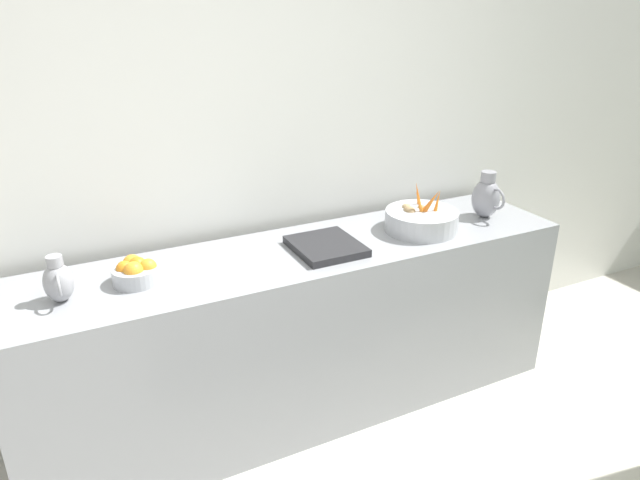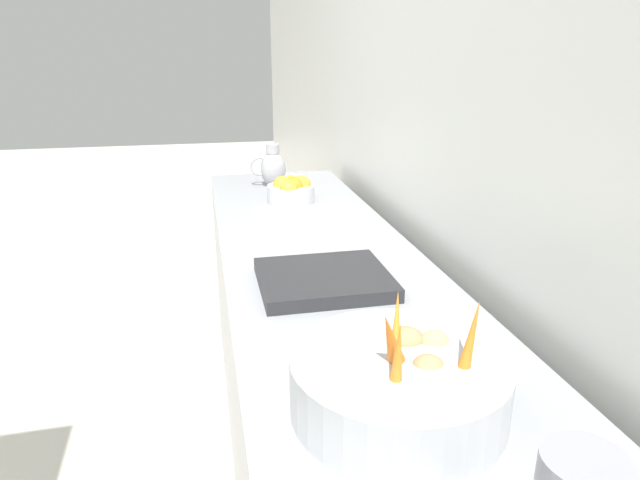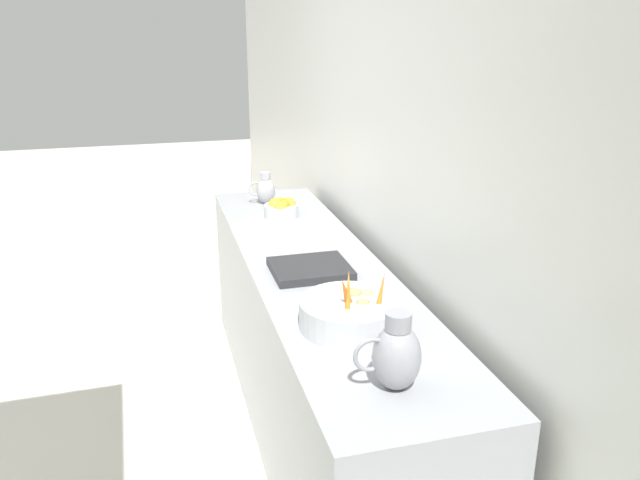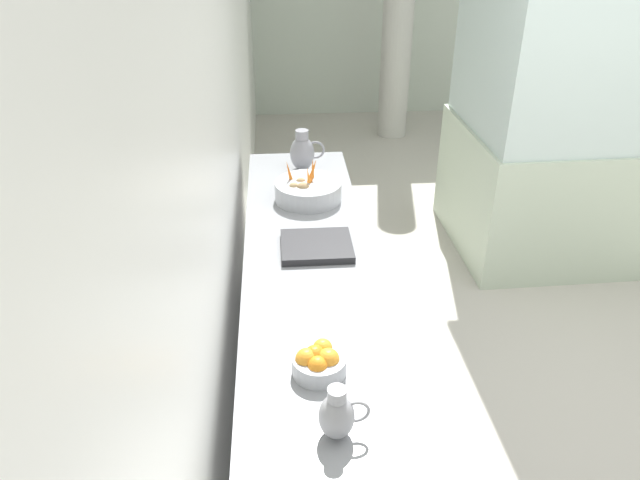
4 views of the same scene
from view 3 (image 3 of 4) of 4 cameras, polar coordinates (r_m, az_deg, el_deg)
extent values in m
cube|color=silver|center=(2.48, 11.86, 7.64)|extent=(0.10, 9.08, 3.00)
cube|color=gray|center=(3.15, -0.45, -9.80)|extent=(0.61, 2.69, 0.90)
cylinder|color=#ADAFB5|center=(2.36, 2.67, -6.55)|extent=(0.37, 0.37, 0.11)
torus|color=#ADAFB5|center=(2.38, 2.65, -7.56)|extent=(0.22, 0.22, 0.01)
cone|color=orange|center=(2.34, 2.52, -4.29)|extent=(0.05, 0.07, 0.14)
cone|color=orange|center=(2.31, 5.43, -4.57)|extent=(0.06, 0.05, 0.14)
cone|color=orange|center=(2.25, 2.49, -5.21)|extent=(0.03, 0.05, 0.14)
cone|color=orange|center=(2.29, 2.30, -4.69)|extent=(0.09, 0.11, 0.15)
ellipsoid|color=#9E7F56|center=(2.33, 3.81, -5.68)|extent=(0.05, 0.05, 0.04)
ellipsoid|color=#9E7F56|center=(2.39, 2.97, -4.81)|extent=(0.07, 0.06, 0.05)
ellipsoid|color=tan|center=(2.40, 4.19, -4.85)|extent=(0.05, 0.05, 0.05)
cylinder|color=#ADAFB5|center=(3.65, -3.45, 2.61)|extent=(0.19, 0.19, 0.07)
sphere|color=orange|center=(3.66, -2.77, 3.17)|extent=(0.08, 0.08, 0.08)
sphere|color=orange|center=(3.59, -3.55, 2.85)|extent=(0.07, 0.07, 0.07)
sphere|color=orange|center=(3.65, -3.98, 3.11)|extent=(0.08, 0.08, 0.08)
sphere|color=orange|center=(3.68, -3.46, 3.26)|extent=(0.07, 0.07, 0.07)
sphere|color=orange|center=(3.64, -3.19, 3.06)|extent=(0.08, 0.08, 0.08)
ellipsoid|color=gray|center=(1.98, 6.81, -10.26)|extent=(0.15, 0.15, 0.21)
cylinder|color=gray|center=(1.93, 6.95, -7.14)|extent=(0.08, 0.08, 0.06)
torus|color=gray|center=(1.95, 4.55, -10.10)|extent=(0.11, 0.01, 0.11)
ellipsoid|color=#939399|center=(3.91, -4.82, 4.39)|extent=(0.11, 0.11, 0.16)
cylinder|color=#939399|center=(3.89, -4.86, 5.69)|extent=(0.06, 0.06, 0.04)
torus|color=#939399|center=(3.90, -5.73, 4.54)|extent=(0.09, 0.01, 0.09)
cube|color=#232326|center=(2.85, -0.87, -2.56)|extent=(0.34, 0.30, 0.04)
camera|label=1|loc=(4.01, -39.65, 15.22)|focal=32.13mm
camera|label=2|loc=(1.40, 0.78, -1.14)|focal=30.92mm
camera|label=4|loc=(5.17, -6.52, 23.80)|focal=34.29mm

